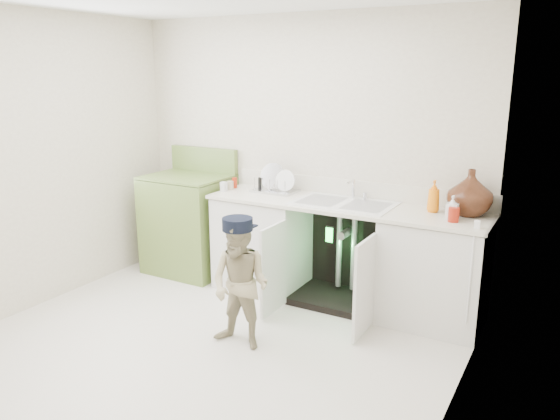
# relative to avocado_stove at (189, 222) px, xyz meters

# --- Properties ---
(ground) EXTENTS (3.50, 3.50, 0.00)m
(ground) POSITION_rel_avocado_stove_xyz_m (1.12, -1.18, -0.51)
(ground) COLOR beige
(ground) RESTS_ON ground
(room_shell) EXTENTS (6.00, 5.50, 1.26)m
(room_shell) POSITION_rel_avocado_stove_xyz_m (1.12, -1.18, 0.74)
(room_shell) COLOR beige
(room_shell) RESTS_ON ground
(counter_run) EXTENTS (2.44, 1.02, 1.26)m
(counter_run) POSITION_rel_avocado_stove_xyz_m (1.71, 0.03, -0.03)
(counter_run) COLOR silver
(counter_run) RESTS_ON ground
(avocado_stove) EXTENTS (0.80, 0.65, 1.24)m
(avocado_stove) POSITION_rel_avocado_stove_xyz_m (0.00, 0.00, 0.00)
(avocado_stove) COLOR olive
(avocado_stove) RESTS_ON ground
(repair_worker) EXTENTS (0.64, 0.95, 0.98)m
(repair_worker) POSITION_rel_avocado_stove_xyz_m (1.33, -1.08, -0.01)
(repair_worker) COLOR tan
(repair_worker) RESTS_ON ground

